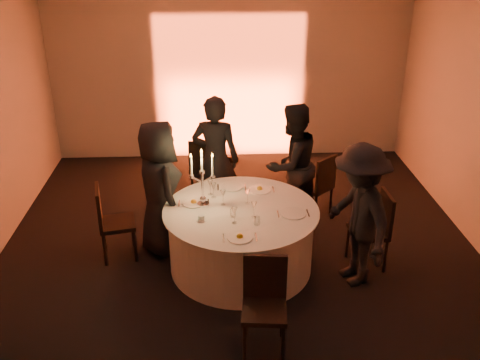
{
  "coord_description": "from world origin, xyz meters",
  "views": [
    {
      "loc": [
        -0.29,
        -5.39,
        3.69
      ],
      "look_at": [
        0.0,
        0.2,
        1.05
      ],
      "focal_mm": 40.0,
      "sensor_mm": 36.0,
      "label": 1
    }
  ],
  "objects_px": {
    "chair_back_right": "(319,183)",
    "guest_back_right": "(292,165)",
    "chair_back_left": "(206,168)",
    "coffee_cup": "(201,218)",
    "guest_back_left": "(215,159)",
    "banquet_table": "(241,238)",
    "chair_front": "(265,299)",
    "chair_right": "(375,226)",
    "guest_left": "(159,188)",
    "chair_left": "(110,219)",
    "guest_right": "(358,216)",
    "candelabra": "(203,186)"
  },
  "relations": [
    {
      "from": "chair_back_right",
      "to": "guest_back_right",
      "type": "relative_size",
      "value": 0.55
    },
    {
      "from": "chair_back_left",
      "to": "coffee_cup",
      "type": "distance_m",
      "value": 1.89
    },
    {
      "from": "guest_back_left",
      "to": "guest_back_right",
      "type": "distance_m",
      "value": 1.02
    },
    {
      "from": "banquet_table",
      "to": "chair_front",
      "type": "distance_m",
      "value": 1.35
    },
    {
      "from": "guest_back_right",
      "to": "chair_right",
      "type": "bearing_deg",
      "value": 92.63
    },
    {
      "from": "banquet_table",
      "to": "guest_left",
      "type": "bearing_deg",
      "value": 155.34
    },
    {
      "from": "guest_left",
      "to": "coffee_cup",
      "type": "relative_size",
      "value": 15.41
    },
    {
      "from": "guest_back_right",
      "to": "chair_left",
      "type": "bearing_deg",
      "value": -14.86
    },
    {
      "from": "guest_left",
      "to": "guest_back_right",
      "type": "bearing_deg",
      "value": -93.87
    },
    {
      "from": "chair_back_left",
      "to": "coffee_cup",
      "type": "xyz_separation_m",
      "value": [
        -0.04,
        -1.87,
        0.23
      ]
    },
    {
      "from": "chair_back_right",
      "to": "guest_right",
      "type": "relative_size",
      "value": 0.56
    },
    {
      "from": "guest_left",
      "to": "guest_back_right",
      "type": "xyz_separation_m",
      "value": [
        1.7,
        0.64,
        -0.01
      ]
    },
    {
      "from": "chair_front",
      "to": "guest_back_left",
      "type": "bearing_deg",
      "value": 105.27
    },
    {
      "from": "guest_back_left",
      "to": "banquet_table",
      "type": "bearing_deg",
      "value": 115.24
    },
    {
      "from": "guest_back_right",
      "to": "coffee_cup",
      "type": "xyz_separation_m",
      "value": [
        -1.19,
        -1.32,
        -0.04
      ]
    },
    {
      "from": "chair_right",
      "to": "chair_front",
      "type": "height_order",
      "value": "chair_front"
    },
    {
      "from": "guest_right",
      "to": "candelabra",
      "type": "xyz_separation_m",
      "value": [
        -1.71,
        0.47,
        0.18
      ]
    },
    {
      "from": "chair_front",
      "to": "candelabra",
      "type": "distance_m",
      "value": 1.66
    },
    {
      "from": "guest_back_right",
      "to": "guest_right",
      "type": "height_order",
      "value": "guest_back_right"
    },
    {
      "from": "chair_left",
      "to": "coffee_cup",
      "type": "distance_m",
      "value": 1.25
    },
    {
      "from": "chair_left",
      "to": "guest_back_left",
      "type": "relative_size",
      "value": 0.54
    },
    {
      "from": "chair_back_left",
      "to": "chair_back_right",
      "type": "height_order",
      "value": "chair_back_left"
    },
    {
      "from": "chair_left",
      "to": "chair_front",
      "type": "height_order",
      "value": "chair_left"
    },
    {
      "from": "chair_front",
      "to": "coffee_cup",
      "type": "distance_m",
      "value": 1.28
    },
    {
      "from": "banquet_table",
      "to": "guest_left",
      "type": "height_order",
      "value": "guest_left"
    },
    {
      "from": "guest_right",
      "to": "guest_back_left",
      "type": "bearing_deg",
      "value": -150.15
    },
    {
      "from": "chair_back_right",
      "to": "candelabra",
      "type": "bearing_deg",
      "value": -8.79
    },
    {
      "from": "banquet_table",
      "to": "chair_left",
      "type": "distance_m",
      "value": 1.59
    },
    {
      "from": "guest_back_left",
      "to": "guest_right",
      "type": "relative_size",
      "value": 1.05
    },
    {
      "from": "chair_right",
      "to": "guest_back_right",
      "type": "distance_m",
      "value": 1.44
    },
    {
      "from": "chair_front",
      "to": "guest_back_right",
      "type": "xyz_separation_m",
      "value": [
        0.58,
        2.42,
        0.31
      ]
    },
    {
      "from": "chair_front",
      "to": "guest_right",
      "type": "height_order",
      "value": "guest_right"
    },
    {
      "from": "chair_front",
      "to": "guest_left",
      "type": "xyz_separation_m",
      "value": [
        -1.11,
        1.78,
        0.31
      ]
    },
    {
      "from": "guest_back_right",
      "to": "guest_back_left",
      "type": "bearing_deg",
      "value": -42.45
    },
    {
      "from": "banquet_table",
      "to": "chair_front",
      "type": "bearing_deg",
      "value": -83.51
    },
    {
      "from": "banquet_table",
      "to": "guest_right",
      "type": "xyz_separation_m",
      "value": [
        1.27,
        -0.33,
        0.45
      ]
    },
    {
      "from": "guest_left",
      "to": "guest_right",
      "type": "height_order",
      "value": "guest_left"
    },
    {
      "from": "chair_right",
      "to": "guest_back_left",
      "type": "distance_m",
      "value": 2.28
    },
    {
      "from": "chair_back_right",
      "to": "coffee_cup",
      "type": "distance_m",
      "value": 2.13
    },
    {
      "from": "chair_right",
      "to": "guest_right",
      "type": "height_order",
      "value": "guest_right"
    },
    {
      "from": "chair_front",
      "to": "guest_right",
      "type": "xyz_separation_m",
      "value": [
        1.12,
        1.0,
        0.3
      ]
    },
    {
      "from": "guest_right",
      "to": "coffee_cup",
      "type": "height_order",
      "value": "guest_right"
    },
    {
      "from": "candelabra",
      "to": "guest_back_right",
      "type": "bearing_deg",
      "value": 39.08
    },
    {
      "from": "banquet_table",
      "to": "guest_left",
      "type": "relative_size",
      "value": 1.06
    },
    {
      "from": "chair_right",
      "to": "guest_back_right",
      "type": "xyz_separation_m",
      "value": [
        -0.84,
        1.13,
        0.31
      ]
    },
    {
      "from": "guest_back_left",
      "to": "candelabra",
      "type": "bearing_deg",
      "value": 94.44
    },
    {
      "from": "chair_front",
      "to": "guest_back_right",
      "type": "distance_m",
      "value": 2.51
    },
    {
      "from": "guest_left",
      "to": "candelabra",
      "type": "bearing_deg",
      "value": -144.72
    },
    {
      "from": "guest_back_left",
      "to": "chair_back_right",
      "type": "bearing_deg",
      "value": -170.49
    },
    {
      "from": "banquet_table",
      "to": "chair_back_left",
      "type": "distance_m",
      "value": 1.7
    }
  ]
}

